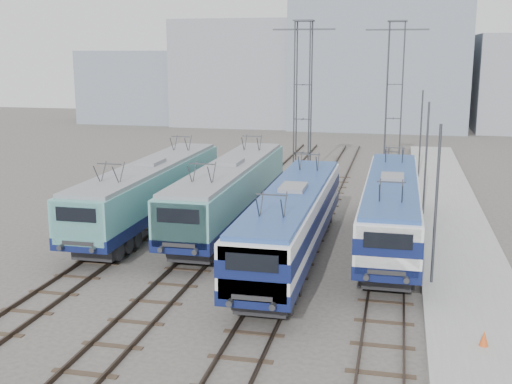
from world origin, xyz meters
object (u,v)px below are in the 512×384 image
at_px(catenary_tower_west, 303,97).
at_px(mast_rear, 421,136).
at_px(locomotive_center_left, 230,189).
at_px(mast_front, 436,209).
at_px(locomotive_far_left, 150,189).
at_px(locomotive_far_right, 391,205).
at_px(safety_cone, 484,338).
at_px(catenary_tower_east, 394,96).
at_px(mast_mid, 426,161).
at_px(locomotive_center_right, 292,218).

height_order(catenary_tower_west, mast_rear, catenary_tower_west).
relative_size(locomotive_center_left, mast_front, 2.55).
bearing_deg(locomotive_far_left, locomotive_far_right, -4.33).
relative_size(catenary_tower_west, mast_rear, 1.71).
distance_m(mast_rear, safety_cone, 30.03).
height_order(catenary_tower_west, catenary_tower_east, same).
bearing_deg(mast_rear, mast_mid, -90.00).
distance_m(locomotive_far_left, locomotive_far_right, 13.54).
height_order(locomotive_far_right, safety_cone, locomotive_far_right).
bearing_deg(locomotive_center_right, catenary_tower_east, 77.91).
height_order(locomotive_center_right, catenary_tower_east, catenary_tower_east).
relative_size(locomotive_far_left, mast_front, 2.52).
distance_m(locomotive_far_left, safety_cone, 21.11).
bearing_deg(locomotive_center_left, locomotive_center_right, -50.50).
bearing_deg(mast_front, catenary_tower_east, 95.45).
xyz_separation_m(mast_front, mast_mid, (0.00, 12.00, 0.00)).
bearing_deg(mast_rear, locomotive_far_right, -95.81).
distance_m(locomotive_center_right, mast_front, 6.83).
distance_m(locomotive_center_left, safety_cone, 18.31).
bearing_deg(locomotive_far_left, mast_front, -24.04).
relative_size(locomotive_far_right, mast_front, 2.45).
bearing_deg(mast_rear, catenary_tower_east, -136.40).
bearing_deg(mast_mid, locomotive_far_left, -161.45).
bearing_deg(locomotive_center_right, locomotive_far_right, 39.15).
bearing_deg(mast_mid, locomotive_far_right, -106.68).
relative_size(locomotive_far_left, mast_mid, 2.52).
height_order(locomotive_center_left, catenary_tower_east, catenary_tower_east).
distance_m(locomotive_far_left, mast_mid, 16.24).
xyz_separation_m(catenary_tower_west, safety_cone, (10.03, -25.85, -6.08)).
height_order(locomotive_center_left, safety_cone, locomotive_center_left).
height_order(catenary_tower_west, mast_front, catenary_tower_west).
distance_m(locomotive_center_right, mast_rear, 22.78).
height_order(locomotive_far_left, mast_mid, mast_mid).
bearing_deg(catenary_tower_east, locomotive_center_right, -102.09).
bearing_deg(safety_cone, catenary_tower_west, 111.21).
distance_m(locomotive_far_left, mast_front, 16.86).
relative_size(locomotive_far_left, locomotive_center_left, 0.99).
distance_m(locomotive_center_right, catenary_tower_west, 18.52).
xyz_separation_m(mast_rear, safety_cone, (1.43, -29.85, -2.94)).
relative_size(locomotive_far_left, locomotive_far_right, 1.03).
height_order(locomotive_center_left, locomotive_far_right, locomotive_center_left).
relative_size(locomotive_center_right, locomotive_far_right, 1.00).
distance_m(locomotive_far_right, catenary_tower_east, 16.78).
bearing_deg(safety_cone, mast_front, 103.76).
bearing_deg(mast_rear, catenary_tower_west, -155.06).
relative_size(locomotive_center_left, catenary_tower_east, 1.49).
distance_m(locomotive_far_left, mast_rear, 23.05).
distance_m(locomotive_center_left, mast_front, 13.32).
relative_size(mast_mid, safety_cone, 13.37).
bearing_deg(catenary_tower_west, mast_rear, 24.94).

